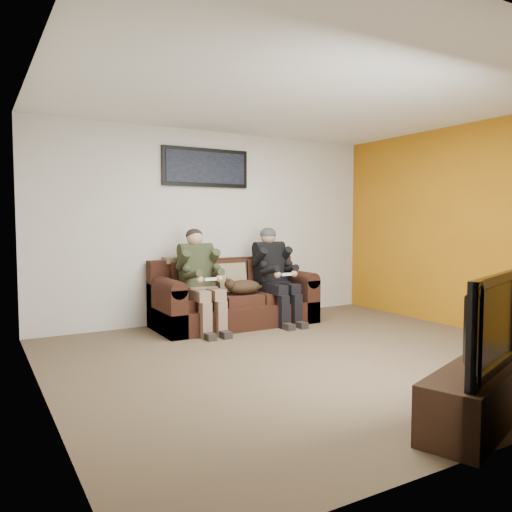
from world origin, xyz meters
TOP-DOWN VIEW (x-y plane):
  - floor at (0.00, 0.00)m, footprint 5.00×5.00m
  - ceiling at (0.00, 0.00)m, footprint 5.00×5.00m
  - wall_back at (0.00, 2.25)m, footprint 5.00×0.00m
  - wall_left at (-2.50, 0.00)m, footprint 0.00×4.50m
  - wall_right at (2.50, 0.00)m, footprint 0.00×4.50m
  - accent_wall_right at (2.49, 0.00)m, footprint 0.00×4.50m
  - sofa at (0.06, 1.83)m, footprint 2.12×0.91m
  - throw_pillow at (0.06, 1.87)m, footprint 0.40×0.19m
  - throw_blanket at (-0.58, 2.09)m, footprint 0.43×0.21m
  - person_left at (-0.49, 1.65)m, footprint 0.51×0.87m
  - person_right at (0.60, 1.65)m, footprint 0.51×0.86m
  - cat at (0.09, 1.61)m, footprint 0.66×0.26m
  - framed_poster at (-0.14, 2.22)m, footprint 1.25×0.05m
  - tv_stand at (-0.04, -1.95)m, footprint 1.30×0.79m
  - television at (-0.04, -1.95)m, footprint 1.11×0.52m

SIDE VIEW (x-z plane):
  - floor at x=0.00m, z-range 0.00..0.00m
  - tv_stand at x=-0.04m, z-range 0.00..0.39m
  - sofa at x=0.06m, z-range -0.11..0.76m
  - cat at x=0.09m, z-range 0.40..0.64m
  - throw_pillow at x=0.06m, z-range 0.42..0.82m
  - television at x=-0.04m, z-range 0.39..1.03m
  - person_left at x=-0.49m, z-range 0.08..1.36m
  - person_right at x=0.60m, z-range 0.08..1.36m
  - throw_blanket at x=-0.58m, z-range 0.83..0.90m
  - wall_back at x=0.00m, z-range -1.20..3.80m
  - wall_left at x=-2.50m, z-range -0.95..3.55m
  - wall_right at x=2.50m, z-range -0.95..3.55m
  - accent_wall_right at x=2.49m, z-range -0.95..3.55m
  - framed_poster at x=-0.14m, z-range 1.84..2.36m
  - ceiling at x=0.00m, z-range 2.60..2.60m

